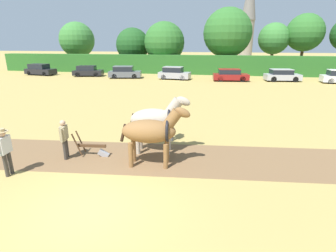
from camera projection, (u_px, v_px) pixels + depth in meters
name	position (u px, v px, depth m)	size (l,w,h in m)	color
ground_plane	(91.00, 208.00, 7.60)	(240.00, 240.00, 0.00)	#A88E4C
plowed_furrow_strip	(58.00, 154.00, 11.22)	(27.04, 3.16, 0.01)	brown
hedgerow	(194.00, 65.00, 38.59)	(62.09, 1.63, 2.73)	#286023
tree_far_left	(77.00, 40.00, 45.42)	(5.96, 5.96, 7.90)	brown
tree_left	(133.00, 45.00, 43.56)	(5.51, 5.51, 6.84)	brown
tree_center_left	(164.00, 43.00, 41.65)	(6.41, 6.41, 7.68)	#423323
tree_center	(228.00, 33.00, 39.52)	(7.29, 7.29, 9.53)	#4C3823
tree_center_right	(274.00, 39.00, 40.09)	(4.69, 4.69, 7.41)	brown
tree_right	(305.00, 33.00, 38.98)	(5.44, 5.44, 8.62)	#4C3823
church_spire	(249.00, 13.00, 57.61)	(3.13, 3.13, 20.34)	gray
draft_horse_lead_left	(152.00, 131.00, 9.85)	(2.74, 1.14, 2.42)	brown
draft_horse_lead_right	(156.00, 120.00, 11.03)	(2.68, 1.19, 2.56)	#B2A38E
plow	(95.00, 149.00, 10.99)	(1.50, 0.50, 1.13)	#4C331E
farmer_at_plow	(64.00, 137.00, 10.55)	(0.31, 0.65, 1.65)	#38332D
farmer_beside_team	(172.00, 122.00, 12.57)	(0.36, 0.61, 1.60)	#4C4C4C
farmer_onlooker_left	(5.00, 148.00, 9.18)	(0.44, 0.68, 1.76)	#38332D
parked_car_far_left	(40.00, 70.00, 37.72)	(4.51, 2.31, 1.57)	black
parked_car_left	(88.00, 71.00, 36.42)	(4.27, 2.60, 1.45)	black
parked_car_center_left	(125.00, 72.00, 34.57)	(4.46, 2.60, 1.56)	#565B66
parked_car_center	(174.00, 73.00, 33.40)	(4.13, 2.18, 1.58)	#9E9EA8
parked_car_center_right	(230.00, 75.00, 31.97)	(4.38, 2.25, 1.46)	maroon
parked_car_right	(282.00, 75.00, 31.81)	(4.28, 2.28, 1.45)	#A8A8B2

